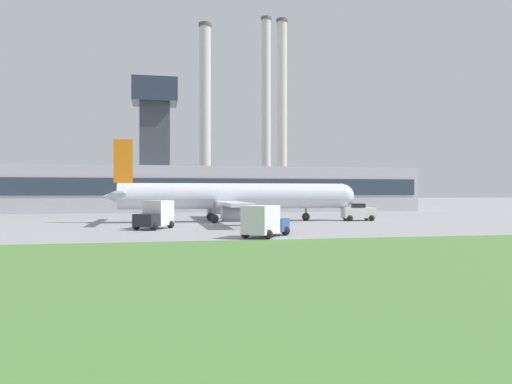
# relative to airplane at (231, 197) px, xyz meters

# --- Properties ---
(ground_plane) EXTENTS (400.00, 400.00, 0.00)m
(ground_plane) POSITION_rel_airplane_xyz_m (-2.67, -4.20, -2.81)
(ground_plane) COLOR gray
(grass_strip) EXTENTS (240.00, 37.00, 0.06)m
(grass_strip) POSITION_rel_airplane_xyz_m (-2.67, -40.70, -2.78)
(grass_strip) COLOR #4C7A38
(grass_strip) RESTS_ON ground_plane
(terminal_building) EXTENTS (80.00, 12.81, 22.52)m
(terminal_building) POSITION_rel_airplane_xyz_m (-3.15, 31.22, 1.76)
(terminal_building) COLOR #B2B2B7
(terminal_building) RESTS_ON ground_plane
(smokestack_left) EXTENTS (3.04, 3.04, 42.86)m
(smokestack_left) POSITION_rel_airplane_xyz_m (3.00, 60.57, 18.75)
(smokestack_left) COLOR beige
(smokestack_left) RESTS_ON ground_plane
(smokestack_right) EXTENTS (2.46, 2.46, 44.19)m
(smokestack_right) POSITION_rel_airplane_xyz_m (16.97, 57.54, 19.39)
(smokestack_right) COLOR beige
(smokestack_right) RESTS_ON ground_plane
(smokestack_far) EXTENTS (2.74, 2.74, 44.65)m
(smokestack_far) POSITION_rel_airplane_xyz_m (21.26, 59.33, 19.63)
(smokestack_far) COLOR beige
(smokestack_far) RESTS_ON ground_plane
(airplane) EXTENTS (28.85, 25.56, 9.12)m
(airplane) POSITION_rel_airplane_xyz_m (0.00, 0.00, 0.00)
(airplane) COLOR silver
(airplane) RESTS_ON ground_plane
(pushback_tug) EXTENTS (3.89, 2.96, 2.01)m
(pushback_tug) POSITION_rel_airplane_xyz_m (14.99, -1.04, -1.89)
(pushback_tug) COLOR white
(pushback_tug) RESTS_ON ground_plane
(baggage_truck) EXTENTS (3.75, 4.62, 2.60)m
(baggage_truck) POSITION_rel_airplane_xyz_m (-8.40, -9.48, -1.57)
(baggage_truck) COLOR #232328
(baggage_truck) RESTS_ON ground_plane
(fuel_truck) EXTENTS (4.44, 5.11, 2.38)m
(fuel_truck) POSITION_rel_airplane_xyz_m (-0.46, -19.70, -1.65)
(fuel_truck) COLOR #2D4C93
(fuel_truck) RESTS_ON ground_plane
(ground_crew_person) EXTENTS (0.57, 0.57, 1.81)m
(ground_crew_person) POSITION_rel_airplane_xyz_m (-0.26, -12.49, -1.89)
(ground_crew_person) COLOR #23283D
(ground_crew_person) RESTS_ON ground_plane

